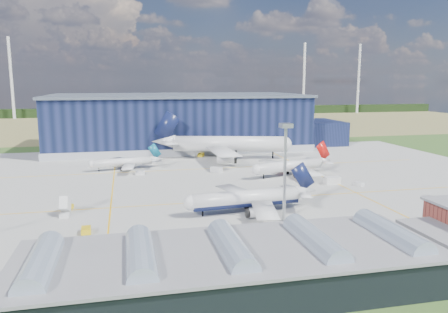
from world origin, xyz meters
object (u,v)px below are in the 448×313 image
at_px(gse_tug_c, 201,155).
at_px(airstair, 65,208).
at_px(hangar, 183,123).
at_px(gse_cart_a, 359,184).
at_px(airliner_widebody, 229,136).
at_px(light_mast_center, 285,156).
at_px(airliner_navy, 246,190).
at_px(gse_van_c, 359,236).
at_px(airliner_regional, 123,158).
at_px(gse_tug_b, 67,207).
at_px(gse_van_b, 216,170).
at_px(airliner_red, 290,160).
at_px(gse_cart_b, 140,173).
at_px(gse_van_a, 332,180).
at_px(gse_tug_a, 86,231).

distance_m(gse_tug_c, airstair, 88.70).
bearing_deg(hangar, gse_cart_a, -66.40).
distance_m(airliner_widebody, gse_cart_a, 64.67).
bearing_deg(light_mast_center, hangar, 93.30).
bearing_deg(airliner_navy, gse_van_c, 120.38).
distance_m(airliner_regional, airstair, 55.18).
distance_m(airliner_regional, gse_tug_c, 39.90).
xyz_separation_m(gse_tug_c, airstair, (-46.75, -75.38, 0.82)).
distance_m(airliner_navy, gse_van_c, 30.21).
relative_size(hangar, airliner_widebody, 2.43).
height_order(hangar, gse_cart_a, hangar).
relative_size(gse_tug_b, gse_van_b, 0.69).
xyz_separation_m(hangar, gse_tug_b, (-43.55, -104.18, -10.96)).
relative_size(airliner_red, gse_van_c, 6.63).
relative_size(airliner_regional, gse_tug_c, 7.90).
height_order(gse_tug_c, gse_cart_b, gse_tug_c).
bearing_deg(airliner_regional, gse_tug_b, 64.92).
height_order(airliner_navy, gse_van_b, airliner_navy).
bearing_deg(airstair, airliner_regional, 78.97).
bearing_deg(gse_tug_c, light_mast_center, -65.49).
bearing_deg(gse_cart_b, gse_cart_a, -105.20).
relative_size(gse_van_a, gse_cart_b, 1.75).
height_order(airliner_widebody, gse_cart_a, airliner_widebody).
xyz_separation_m(gse_cart_b, gse_van_c, (41.28, -75.71, 0.57)).
relative_size(gse_tug_a, gse_van_c, 0.63).
height_order(gse_tug_b, gse_cart_b, gse_tug_b).
xyz_separation_m(gse_tug_a, gse_cart_b, (13.54, 58.42, -0.02)).
relative_size(light_mast_center, gse_cart_a, 7.94).
height_order(light_mast_center, airstair, light_mast_center).
height_order(hangar, gse_cart_b, hangar).
relative_size(airliner_regional, gse_tug_a, 8.54).
relative_size(light_mast_center, gse_van_b, 5.26).
relative_size(gse_tug_a, gse_van_b, 0.74).
bearing_deg(gse_cart_a, gse_tug_c, 100.34).
bearing_deg(airliner_regional, airliner_widebody, -170.60).
height_order(hangar, airliner_navy, hangar).
bearing_deg(light_mast_center, gse_cart_a, 38.01).
bearing_deg(airliner_red, hangar, -86.97).
bearing_deg(gse_tug_a, gse_van_b, 51.70).
xyz_separation_m(gse_tug_b, airstair, (0.13, -4.00, 0.93)).
bearing_deg(gse_van_c, gse_cart_a, -49.65).
distance_m(gse_van_a, airstair, 80.52).
xyz_separation_m(light_mast_center, gse_van_c, (10.25, -16.00, -14.21)).
height_order(airliner_navy, gse_cart_a, airliner_navy).
distance_m(airliner_red, gse_cart_b, 52.31).
relative_size(airliner_red, airliner_regional, 1.23).
height_order(gse_van_a, gse_cart_b, gse_van_a).
height_order(gse_tug_c, gse_van_c, gse_van_c).
relative_size(airliner_red, gse_tug_a, 10.49).
distance_m(airliner_widebody, gse_cart_b, 46.53).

